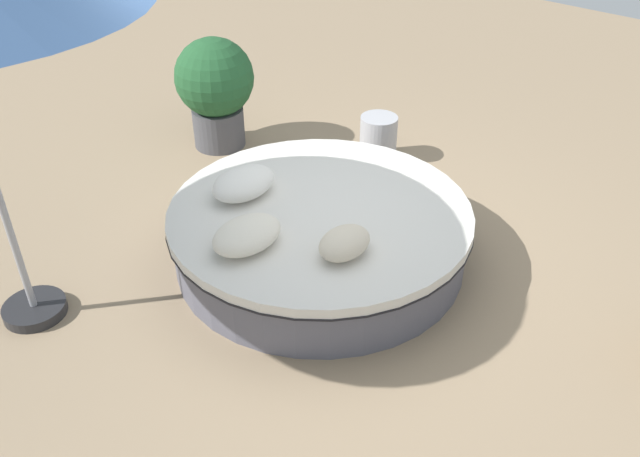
{
  "coord_description": "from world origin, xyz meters",
  "views": [
    {
      "loc": [
        3.16,
        2.81,
        3.18
      ],
      "look_at": [
        0.0,
        0.0,
        0.28
      ],
      "focal_mm": 37.16,
      "sensor_mm": 36.0,
      "label": 1
    }
  ],
  "objects": [
    {
      "name": "ground_plane",
      "position": [
        0.0,
        0.0,
        0.0
      ],
      "size": [
        16.0,
        16.0,
        0.0
      ],
      "primitive_type": "plane",
      "color": "#9E8466"
    },
    {
      "name": "round_bed",
      "position": [
        0.0,
        0.0,
        0.24
      ],
      "size": [
        2.33,
        2.33,
        0.46
      ],
      "color": "#595966",
      "rests_on": "ground_plane"
    },
    {
      "name": "throw_pillow_0",
      "position": [
        0.25,
        -0.57,
        0.57
      ],
      "size": [
        0.55,
        0.38,
        0.21
      ],
      "primitive_type": "ellipsoid",
      "color": "white",
      "rests_on": "round_bed"
    },
    {
      "name": "throw_pillow_1",
      "position": [
        0.7,
        -0.05,
        0.56
      ],
      "size": [
        0.54,
        0.38,
        0.19
      ],
      "primitive_type": "ellipsoid",
      "color": "silver",
      "rests_on": "round_bed"
    },
    {
      "name": "throw_pillow_2",
      "position": [
        0.32,
        0.51,
        0.56
      ],
      "size": [
        0.41,
        0.3,
        0.19
      ],
      "primitive_type": "ellipsoid",
      "color": "beige",
      "rests_on": "round_bed"
    },
    {
      "name": "planter",
      "position": [
        -0.78,
        -2.08,
        0.63
      ],
      "size": [
        0.78,
        0.78,
        1.12
      ],
      "color": "#4C4C51",
      "rests_on": "ground_plane"
    },
    {
      "name": "side_table",
      "position": [
        -1.62,
        -0.67,
        0.22
      ],
      "size": [
        0.37,
        0.37,
        0.45
      ],
      "primitive_type": "cylinder",
      "color": "#B7B7BC",
      "rests_on": "ground_plane"
    }
  ]
}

